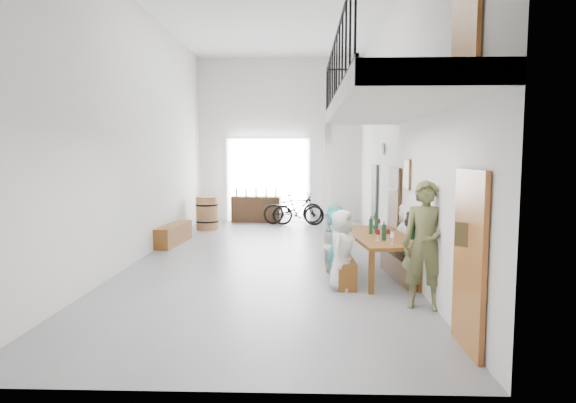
{
  "coord_description": "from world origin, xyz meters",
  "views": [
    {
      "loc": [
        0.79,
        -10.38,
        2.27
      ],
      "look_at": [
        0.48,
        -0.5,
        1.3
      ],
      "focal_mm": 30.0,
      "sensor_mm": 36.0,
      "label": 1
    }
  ],
  "objects_px": {
    "bench_inner": "(342,265)",
    "serving_counter": "(256,209)",
    "host_standing": "(426,245)",
    "bicycle_near": "(293,208)",
    "oak_barrel": "(207,213)",
    "tasting_table": "(379,240)",
    "side_bench": "(173,234)"
  },
  "relations": [
    {
      "from": "bench_inner",
      "to": "host_standing",
      "type": "height_order",
      "value": "host_standing"
    },
    {
      "from": "bench_inner",
      "to": "serving_counter",
      "type": "relative_size",
      "value": 1.2
    },
    {
      "from": "tasting_table",
      "to": "side_bench",
      "type": "xyz_separation_m",
      "value": [
        -4.7,
        3.16,
        -0.46
      ]
    },
    {
      "from": "side_bench",
      "to": "serving_counter",
      "type": "distance_m",
      "value": 4.42
    },
    {
      "from": "bench_inner",
      "to": "serving_counter",
      "type": "xyz_separation_m",
      "value": [
        -2.3,
        7.28,
        0.21
      ]
    },
    {
      "from": "tasting_table",
      "to": "side_bench",
      "type": "relative_size",
      "value": 1.43
    },
    {
      "from": "tasting_table",
      "to": "oak_barrel",
      "type": "distance_m",
      "value": 7.08
    },
    {
      "from": "bicycle_near",
      "to": "side_bench",
      "type": "bearing_deg",
      "value": 128.62
    },
    {
      "from": "oak_barrel",
      "to": "serving_counter",
      "type": "height_order",
      "value": "oak_barrel"
    },
    {
      "from": "side_bench",
      "to": "bicycle_near",
      "type": "bearing_deg",
      "value": 51.16
    },
    {
      "from": "bicycle_near",
      "to": "oak_barrel",
      "type": "bearing_deg",
      "value": 103.18
    },
    {
      "from": "bench_inner",
      "to": "host_standing",
      "type": "bearing_deg",
      "value": -59.65
    },
    {
      "from": "bicycle_near",
      "to": "tasting_table",
      "type": "bearing_deg",
      "value": -178.28
    },
    {
      "from": "serving_counter",
      "to": "host_standing",
      "type": "xyz_separation_m",
      "value": [
        3.38,
        -9.03,
        0.51
      ]
    },
    {
      "from": "bench_inner",
      "to": "serving_counter",
      "type": "distance_m",
      "value": 7.64
    },
    {
      "from": "tasting_table",
      "to": "bicycle_near",
      "type": "height_order",
      "value": "bicycle_near"
    },
    {
      "from": "bench_inner",
      "to": "serving_counter",
      "type": "height_order",
      "value": "serving_counter"
    },
    {
      "from": "side_bench",
      "to": "bicycle_near",
      "type": "height_order",
      "value": "bicycle_near"
    },
    {
      "from": "side_bench",
      "to": "host_standing",
      "type": "height_order",
      "value": "host_standing"
    },
    {
      "from": "oak_barrel",
      "to": "bicycle_near",
      "type": "relative_size",
      "value": 0.51
    },
    {
      "from": "bench_inner",
      "to": "tasting_table",
      "type": "bearing_deg",
      "value": 2.45
    },
    {
      "from": "host_standing",
      "to": "oak_barrel",
      "type": "bearing_deg",
      "value": 139.41
    },
    {
      "from": "serving_counter",
      "to": "bicycle_near",
      "type": "bearing_deg",
      "value": -13.07
    },
    {
      "from": "tasting_table",
      "to": "bicycle_near",
      "type": "distance_m",
      "value": 7.06
    },
    {
      "from": "side_bench",
      "to": "bicycle_near",
      "type": "relative_size",
      "value": 0.91
    },
    {
      "from": "side_bench",
      "to": "bicycle_near",
      "type": "xyz_separation_m",
      "value": [
        2.96,
        3.68,
        0.27
      ]
    },
    {
      "from": "host_standing",
      "to": "bicycle_near",
      "type": "bearing_deg",
      "value": 120.73
    },
    {
      "from": "side_bench",
      "to": "host_standing",
      "type": "relative_size",
      "value": 0.94
    },
    {
      "from": "tasting_table",
      "to": "host_standing",
      "type": "relative_size",
      "value": 1.35
    },
    {
      "from": "host_standing",
      "to": "bicycle_near",
      "type": "relative_size",
      "value": 0.96
    },
    {
      "from": "tasting_table",
      "to": "bench_inner",
      "type": "bearing_deg",
      "value": 177.01
    },
    {
      "from": "bench_inner",
      "to": "bicycle_near",
      "type": "height_order",
      "value": "bicycle_near"
    }
  ]
}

